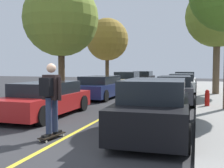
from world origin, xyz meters
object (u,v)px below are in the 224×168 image
Objects in this scene: street_tree_right_near at (217,16)px; parked_car_right_farthest at (185,79)px; skateboarder at (51,94)px; skateboard at (52,136)px; parked_car_left_far at (127,81)px; fire_hydrant at (207,98)px; parked_car_left_nearest at (46,99)px; parked_car_left_near at (100,87)px; parked_car_right_near at (175,90)px; parked_car_right_nearest at (155,108)px; street_tree_left_nearest at (61,19)px; parked_car_right_far at (181,83)px; street_tree_left_near at (107,40)px; parked_car_left_farthest at (143,78)px.

parked_car_right_farthest is at bearing 104.92° from street_tree_right_near.
skateboard is at bearing 81.36° from skateboarder.
fire_hydrant is at bearing -56.28° from parked_car_left_far.
parked_car_left_nearest is 5.94m from parked_car_left_near.
parked_car_right_near is (4.25, -0.79, 0.02)m from parked_car_left_near.
fire_hydrant is (5.75, -8.62, -0.21)m from parked_car_left_far.
parked_car_left_near is 8.57m from parked_car_right_nearest.
parked_car_right_farthest is 9.54m from street_tree_right_near.
parked_car_right_near is 1.02× the size of parked_car_right_farthest.
parked_car_right_near is 7.53m from street_tree_left_nearest.
parked_car_right_nearest is at bearing -89.99° from parked_car_right_near.
street_tree_right_near is 13.84m from skateboard.
parked_car_right_far is at bearing 69.66° from parked_car_left_nearest.
parked_car_right_near is (4.25, -6.99, -0.02)m from parked_car_left_far.
fire_hydrant is (5.75, -2.41, -0.16)m from parked_car_left_near.
parked_car_right_far is at bearing 100.71° from fire_hydrant.
parked_car_right_far is at bearing 80.51° from skateboard.
parked_car_left_near is 8.99m from skateboarder.
street_tree_left_nearest reaches higher than parked_car_right_near.
fire_hydrant is (7.95, -10.23, -3.70)m from street_tree_left_near.
street_tree_right_near is at bearing 24.43° from street_tree_left_nearest.
parked_car_left_near is 4.53m from street_tree_left_nearest.
parked_car_left_nearest is 6.35× the size of fire_hydrant.
parked_car_right_near is 12.39m from parked_car_right_farthest.
street_tree_right_near reaches higher than parked_car_right_near.
parked_car_left_farthest is 0.65× the size of street_tree_right_near.
fire_hydrant is at bearing 58.59° from skateboarder.
street_tree_left_nearest is 9.50m from street_tree_right_near.
street_tree_right_near is 9.68× the size of fire_hydrant.
parked_car_left_nearest is 0.66× the size of street_tree_right_near.
street_tree_left_nearest is (-2.20, -13.50, 3.89)m from parked_car_left_farthest.
street_tree_left_nearest reaches higher than skateboarder.
parked_car_left_far is at bearing 90.00° from parked_car_left_nearest.
parked_car_left_farthest is 20.82m from parked_car_right_nearest.
parked_car_right_near reaches higher than fire_hydrant.
street_tree_right_near reaches higher than parked_car_left_farthest.
street_tree_left_nearest is 1.12× the size of street_tree_left_near.
parked_car_right_far is 1.05× the size of parked_car_right_farthest.
street_tree_right_near is (2.20, -2.15, 4.29)m from parked_car_right_far.
skateboarder is (-4.59, -12.15, -3.82)m from street_tree_right_near.
parked_car_left_far is at bearing 156.22° from street_tree_right_near.
parked_car_right_near is at bearing -53.18° from street_tree_left_near.
parked_car_right_near is at bearing -58.72° from parked_car_left_far.
parked_car_left_farthest is at bearing 94.89° from skateboarder.
street_tree_left_nearest reaches higher than parked_car_left_farthest.
parked_car_right_near is at bearing -90.00° from parked_car_right_far.
street_tree_left_near is 9.75m from street_tree_right_near.
fire_hydrant is (1.50, -7.93, -0.17)m from parked_car_right_far.
parked_car_left_nearest is 14.38m from street_tree_left_near.
street_tree_right_near is at bearing -27.27° from street_tree_left_near.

